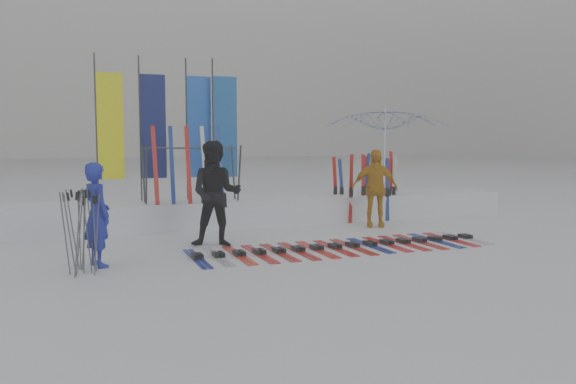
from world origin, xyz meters
name	(u,v)px	position (x,y,z in m)	size (l,w,h in m)	color
ground	(313,264)	(0.00, 0.00, 0.00)	(120.00, 120.00, 0.00)	white
snow_bank	(234,211)	(0.00, 4.60, 0.30)	(14.00, 1.60, 0.60)	white
person_blue	(97,215)	(-3.14, 1.08, 0.80)	(0.59, 0.38, 1.61)	#1B259D
person_black	(216,194)	(-1.04, 2.05, 0.97)	(0.94, 0.73, 1.93)	black
person_yellow	(375,188)	(2.88, 3.12, 0.87)	(1.02, 0.43, 1.75)	orange
tent_canopy	(385,160)	(4.21, 4.90, 1.44)	(3.13, 3.19, 2.87)	white
ski_row	(343,246)	(1.07, 1.07, 0.04)	(5.54, 1.69, 0.07)	navy
pole_cluster	(82,232)	(-3.37, 0.71, 0.61)	(0.54, 0.66, 1.25)	#595B60
feather_flags	(172,127)	(-1.35, 4.84, 2.24)	(3.11, 0.21, 3.20)	#383A3F
ski_rack	(192,166)	(-1.04, 4.20, 1.38)	(2.04, 0.80, 1.23)	#383A3F
upright_skis	(373,188)	(3.47, 4.25, 0.78)	(1.57, 0.99, 1.67)	red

